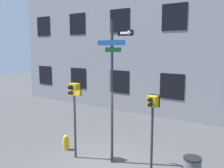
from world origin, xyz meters
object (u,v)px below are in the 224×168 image
at_px(street_sign_pole, 113,82).
at_px(pedestrian_signal_left, 74,99).
at_px(fire_hydrant, 66,143).
at_px(pedestrian_signal_right, 152,114).

relative_size(street_sign_pole, pedestrian_signal_left, 1.77).
distance_m(pedestrian_signal_left, fire_hydrant, 2.08).
xyz_separation_m(street_sign_pole, pedestrian_signal_left, (-1.36, -0.45, -0.66)).
bearing_deg(pedestrian_signal_left, pedestrian_signal_right, 9.67).
xyz_separation_m(street_sign_pole, fire_hydrant, (-2.15, -0.13, -2.56)).
bearing_deg(pedestrian_signal_right, fire_hydrant, -177.58).
distance_m(street_sign_pole, fire_hydrant, 3.35).
height_order(street_sign_pole, pedestrian_signal_right, street_sign_pole).
relative_size(pedestrian_signal_left, pedestrian_signal_right, 1.08).
bearing_deg(street_sign_pole, pedestrian_signal_left, -161.60).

